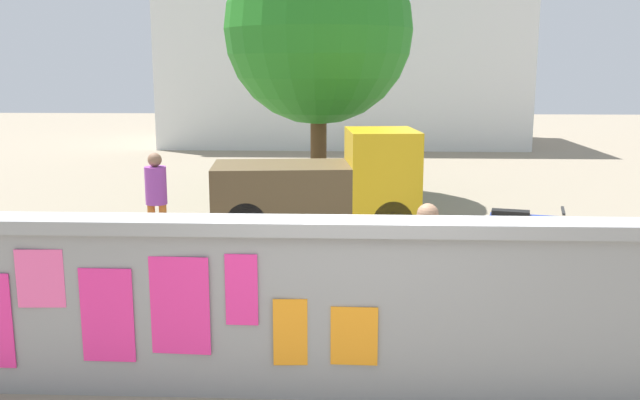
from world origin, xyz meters
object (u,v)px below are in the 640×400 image
(tree_roadside, at_px, (318,30))
(bicycle_far, at_px, (185,258))
(person_bystander, at_px, (156,192))
(person_walking, at_px, (426,265))
(motorcycle, at_px, (520,233))
(auto_rickshaw_truck, at_px, (326,183))
(bicycle_near, at_px, (373,274))

(tree_roadside, bearing_deg, bicycle_far, -102.99)
(person_bystander, xyz_separation_m, tree_roadside, (2.36, 5.06, 2.76))
(bicycle_far, relative_size, person_walking, 1.06)
(motorcycle, height_order, person_walking, person_walking)
(auto_rickshaw_truck, xyz_separation_m, bicycle_near, (0.72, -3.74, -0.54))
(bicycle_far, relative_size, person_bystander, 1.06)
(auto_rickshaw_truck, bearing_deg, bicycle_far, -120.52)
(motorcycle, xyz_separation_m, tree_roadside, (-3.31, 5.41, 3.28))
(auto_rickshaw_truck, bearing_deg, motorcycle, -31.63)
(auto_rickshaw_truck, xyz_separation_m, person_walking, (1.19, -5.42, 0.09))
(motorcycle, bearing_deg, bicycle_near, -140.63)
(auto_rickshaw_truck, distance_m, bicycle_near, 3.84)
(bicycle_near, bearing_deg, tree_roadside, 97.97)
(person_walking, bearing_deg, motorcycle, 62.91)
(auto_rickshaw_truck, relative_size, bicycle_far, 2.18)
(person_walking, height_order, person_bystander, same)
(person_walking, xyz_separation_m, tree_roadside, (-1.49, 8.98, 2.76))
(bicycle_near, relative_size, bicycle_far, 0.98)
(bicycle_far, xyz_separation_m, person_walking, (3.02, -2.31, 0.62))
(person_bystander, bearing_deg, motorcycle, -3.54)
(bicycle_near, bearing_deg, bicycle_far, 166.28)
(auto_rickshaw_truck, distance_m, person_walking, 5.55)
(motorcycle, bearing_deg, person_walking, -117.09)
(bicycle_far, distance_m, tree_roadside, 7.63)
(auto_rickshaw_truck, bearing_deg, person_bystander, -150.45)
(bicycle_far, bearing_deg, motorcycle, 14.51)
(person_walking, bearing_deg, auto_rickshaw_truck, 102.37)
(bicycle_near, bearing_deg, motorcycle, 39.37)
(person_bystander, distance_m, tree_roadside, 6.23)
(auto_rickshaw_truck, xyz_separation_m, tree_roadside, (-0.30, 3.55, 2.84))
(bicycle_near, xyz_separation_m, person_walking, (0.47, -1.69, 0.62))
(motorcycle, height_order, bicycle_far, bicycle_far)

